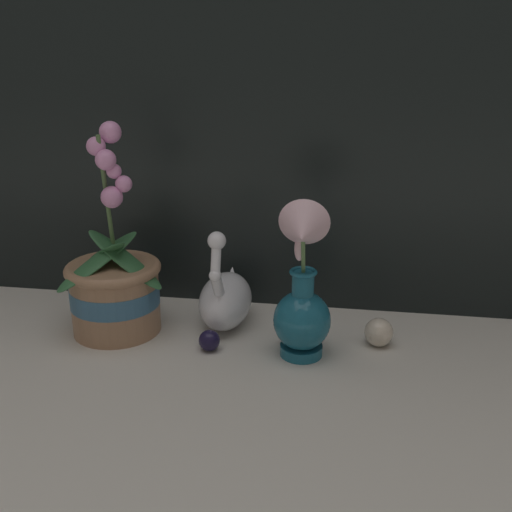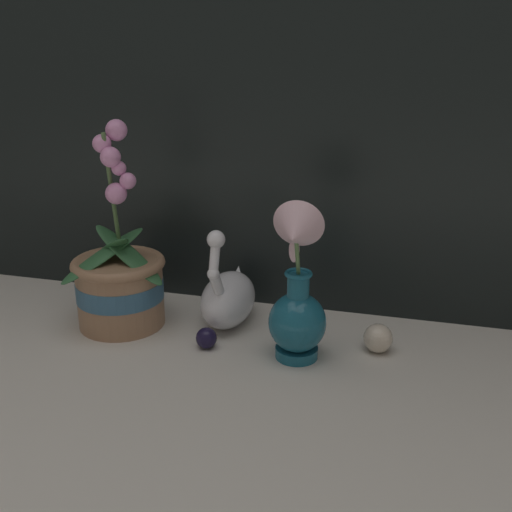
{
  "view_description": "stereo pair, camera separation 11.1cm",
  "coord_description": "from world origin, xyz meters",
  "px_view_note": "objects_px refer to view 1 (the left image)",
  "views": [
    {
      "loc": [
        0.19,
        -0.88,
        0.53
      ],
      "look_at": [
        0.03,
        0.15,
        0.16
      ],
      "focal_mm": 42.0,
      "sensor_mm": 36.0,
      "label": 1
    },
    {
      "loc": [
        0.3,
        -0.86,
        0.53
      ],
      "look_at": [
        0.03,
        0.15,
        0.16
      ],
      "focal_mm": 42.0,
      "sensor_mm": 36.0,
      "label": 2
    }
  ],
  "objects_px": {
    "orchid_potted_plant": "(115,287)",
    "blue_vase": "(302,300)",
    "swan_figurine": "(226,297)",
    "glass_sphere": "(379,332)"
  },
  "relations": [
    {
      "from": "orchid_potted_plant",
      "to": "blue_vase",
      "type": "height_order",
      "value": "orchid_potted_plant"
    },
    {
      "from": "blue_vase",
      "to": "glass_sphere",
      "type": "bearing_deg",
      "value": 25.42
    },
    {
      "from": "swan_figurine",
      "to": "blue_vase",
      "type": "bearing_deg",
      "value": -34.39
    },
    {
      "from": "blue_vase",
      "to": "glass_sphere",
      "type": "relative_size",
      "value": 5.51
    },
    {
      "from": "swan_figurine",
      "to": "glass_sphere",
      "type": "bearing_deg",
      "value": -8.21
    },
    {
      "from": "orchid_potted_plant",
      "to": "blue_vase",
      "type": "relative_size",
      "value": 1.37
    },
    {
      "from": "orchid_potted_plant",
      "to": "swan_figurine",
      "type": "relative_size",
      "value": 1.88
    },
    {
      "from": "swan_figurine",
      "to": "blue_vase",
      "type": "relative_size",
      "value": 0.73
    },
    {
      "from": "swan_figurine",
      "to": "blue_vase",
      "type": "distance_m",
      "value": 0.2
    },
    {
      "from": "blue_vase",
      "to": "swan_figurine",
      "type": "bearing_deg",
      "value": 145.61
    }
  ]
}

